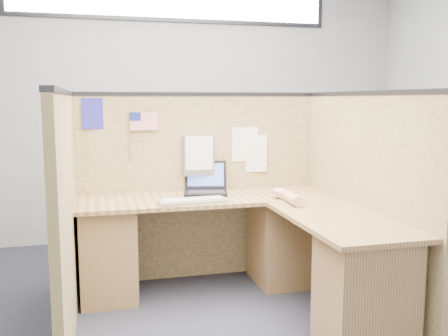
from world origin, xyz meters
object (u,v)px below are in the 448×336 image
object	(u,v)px
mouse	(280,195)
laptop	(204,185)
l_desk	(244,253)
keyboard	(193,201)

from	to	relation	value
mouse	laptop	bearing A→B (deg)	144.12
laptop	mouse	bearing A→B (deg)	-23.62
l_desk	keyboard	xyz separation A→B (m)	(-0.33, 0.19, 0.35)
l_desk	laptop	bearing A→B (deg)	105.97
laptop	mouse	size ratio (longest dim) A/B	3.30
keyboard	l_desk	bearing A→B (deg)	-33.67
l_desk	laptop	distance (m)	0.72
laptop	keyboard	bearing A→B (deg)	-100.59
keyboard	mouse	world-z (taller)	mouse
laptop	keyboard	xyz separation A→B (m)	(-0.16, -0.39, -0.04)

